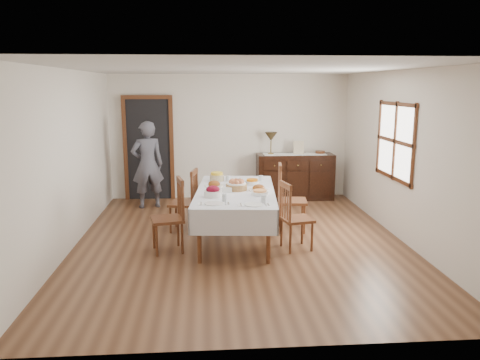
{
  "coord_description": "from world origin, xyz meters",
  "views": [
    {
      "loc": [
        -0.52,
        -6.86,
        2.36
      ],
      "look_at": [
        0.0,
        0.1,
        0.95
      ],
      "focal_mm": 35.0,
      "sensor_mm": 36.0,
      "label": 1
    }
  ],
  "objects": [
    {
      "name": "sideboard",
      "position": [
        1.36,
        2.72,
        0.48
      ],
      "size": [
        1.6,
        0.58,
        0.96
      ],
      "color": "black",
      "rests_on": "ground"
    },
    {
      "name": "bread_basket",
      "position": [
        -0.05,
        0.1,
        0.87
      ],
      "size": [
        0.32,
        0.32,
        0.17
      ],
      "color": "olive",
      "rests_on": "dining_table"
    },
    {
      "name": "deco_bowl",
      "position": [
        1.89,
        2.73,
        0.99
      ],
      "size": [
        0.2,
        0.2,
        0.06
      ],
      "color": "#592E18",
      "rests_on": "sideboard"
    },
    {
      "name": "casserole_dish",
      "position": [
        0.26,
        -0.25,
        0.83
      ],
      "size": [
        0.25,
        0.25,
        0.07
      ],
      "color": "white",
      "rests_on": "dining_table"
    },
    {
      "name": "chair_right_near",
      "position": [
        0.74,
        -0.39,
        0.51
      ],
      "size": [
        0.5,
        0.5,
        1.0
      ],
      "rotation": [
        0.0,
        0.0,
        1.79
      ],
      "color": "#592E18",
      "rests_on": "ground"
    },
    {
      "name": "person",
      "position": [
        -1.65,
        2.22,
        0.91
      ],
      "size": [
        0.65,
        0.51,
        1.82
      ],
      "primitive_type": "imported",
      "rotation": [
        0.0,
        0.0,
        3.42
      ],
      "color": "#4E4E5A",
      "rests_on": "ground"
    },
    {
      "name": "ham_platter_a",
      "position": [
        -0.39,
        0.4,
        0.82
      ],
      "size": [
        0.31,
        0.31,
        0.11
      ],
      "color": "white",
      "rests_on": "dining_table"
    },
    {
      "name": "beet_bowl",
      "position": [
        -0.42,
        -0.3,
        0.86
      ],
      "size": [
        0.26,
        0.26,
        0.16
      ],
      "color": "white",
      "rests_on": "dining_table"
    },
    {
      "name": "setting_right",
      "position": [
        0.16,
        -0.79,
        0.81
      ],
      "size": [
        0.43,
        0.31,
        0.1
      ],
      "color": "white",
      "rests_on": "dining_table"
    },
    {
      "name": "glass_far_b",
      "position": [
        0.4,
        0.79,
        0.84
      ],
      "size": [
        0.07,
        0.07,
        0.09
      ],
      "color": "silver",
      "rests_on": "dining_table"
    },
    {
      "name": "table_lamp",
      "position": [
        0.84,
        2.73,
        1.31
      ],
      "size": [
        0.26,
        0.26,
        0.46
      ],
      "color": "olive",
      "rests_on": "sideboard"
    },
    {
      "name": "setting_left",
      "position": [
        -0.37,
        -0.68,
        0.81
      ],
      "size": [
        0.43,
        0.31,
        0.1
      ],
      "color": "white",
      "rests_on": "dining_table"
    },
    {
      "name": "egg_basket",
      "position": [
        -0.04,
        0.44,
        0.83
      ],
      "size": [
        0.26,
        0.26,
        0.1
      ],
      "color": "black",
      "rests_on": "dining_table"
    },
    {
      "name": "room_shell",
      "position": [
        -0.15,
        0.42,
        1.64
      ],
      "size": [
        5.02,
        6.02,
        2.65
      ],
      "color": "silver",
      "rests_on": "ground"
    },
    {
      "name": "ground",
      "position": [
        0.0,
        0.0,
        0.0
      ],
      "size": [
        6.0,
        6.0,
        0.0
      ],
      "primitive_type": "plane",
      "color": "brown"
    },
    {
      "name": "chair_left_far",
      "position": [
        -0.85,
        0.64,
        0.52
      ],
      "size": [
        0.51,
        0.51,
        1.03
      ],
      "rotation": [
        0.0,
        0.0,
        -1.78
      ],
      "color": "#592E18",
      "rests_on": "ground"
    },
    {
      "name": "chair_right_far",
      "position": [
        0.84,
        0.53,
        0.56
      ],
      "size": [
        0.52,
        0.52,
        1.11
      ],
      "rotation": [
        0.0,
        0.0,
        1.45
      ],
      "color": "#592E18",
      "rests_on": "ground"
    },
    {
      "name": "picture_frame",
      "position": [
        1.42,
        2.66,
        1.1
      ],
      "size": [
        0.22,
        0.08,
        0.28
      ],
      "color": "#C6B694",
      "rests_on": "sideboard"
    },
    {
      "name": "pineapple_bowl",
      "position": [
        -0.33,
        0.83,
        0.86
      ],
      "size": [
        0.24,
        0.24,
        0.15
      ],
      "color": "tan",
      "rests_on": "dining_table"
    },
    {
      "name": "glass_far_a",
      "position": [
        -0.15,
        0.79,
        0.84
      ],
      "size": [
        0.07,
        0.07,
        0.09
      ],
      "color": "silver",
      "rests_on": "dining_table"
    },
    {
      "name": "carrot_bowl",
      "position": [
        0.23,
        0.47,
        0.84
      ],
      "size": [
        0.22,
        0.22,
        0.09
      ],
      "color": "white",
      "rests_on": "dining_table"
    },
    {
      "name": "chair_left_near",
      "position": [
        -1.03,
        -0.33,
        0.54
      ],
      "size": [
        0.53,
        0.53,
        1.07
      ],
      "rotation": [
        0.0,
        0.0,
        -1.36
      ],
      "color": "#592E18",
      "rests_on": "ground"
    },
    {
      "name": "ham_platter_b",
      "position": [
        0.28,
        0.05,
        0.82
      ],
      "size": [
        0.31,
        0.31,
        0.11
      ],
      "color": "white",
      "rests_on": "dining_table"
    },
    {
      "name": "dining_table",
      "position": [
        -0.07,
        0.09,
        0.7
      ],
      "size": [
        1.38,
        2.41,
        0.79
      ],
      "rotation": [
        0.0,
        0.0,
        -0.09
      ],
      "color": "silver",
      "rests_on": "ground"
    },
    {
      "name": "runner",
      "position": [
        1.34,
        2.68,
        0.96
      ],
      "size": [
        1.3,
        0.35,
        0.01
      ],
      "color": "white",
      "rests_on": "sideboard"
    },
    {
      "name": "butter_dish",
      "position": [
        -0.2,
        -0.03,
        0.83
      ],
      "size": [
        0.15,
        0.1,
        0.07
      ],
      "color": "white",
      "rests_on": "dining_table"
    }
  ]
}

